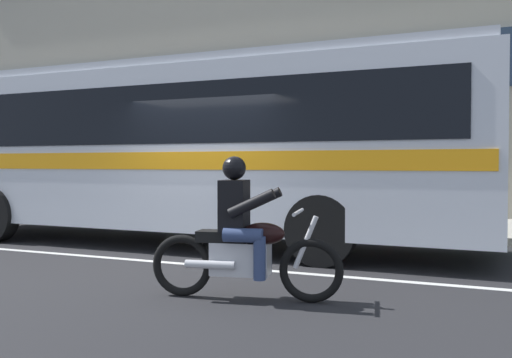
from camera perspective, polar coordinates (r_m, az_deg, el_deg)
ground_plane at (r=8.97m, az=-5.33°, el=-7.95°), size 60.00×60.00×0.00m
sidewalk_curb at (r=13.63m, az=4.99°, el=-4.36°), size 28.00×3.80×0.15m
lane_center_stripe at (r=8.46m, az=-7.29°, el=-8.52°), size 26.60×0.14×0.01m
office_building_facade at (r=16.31m, az=7.66°, el=16.77°), size 28.00×0.89×11.51m
transit_bus at (r=10.45m, az=-7.60°, el=3.75°), size 11.02×2.74×3.22m
motorcycle_with_rider at (r=6.17m, az=-1.26°, el=-6.15°), size 2.12×0.75×1.56m
fire_hydrant at (r=11.84m, az=13.16°, el=-3.14°), size 0.22×0.30×0.75m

